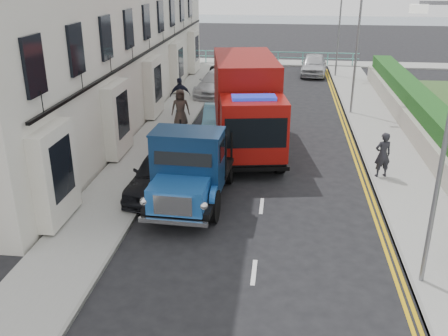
{
  "coord_description": "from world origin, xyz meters",
  "views": [
    {
      "loc": [
        0.57,
        -13.32,
        7.61
      ],
      "look_at": [
        -1.28,
        1.86,
        1.4
      ],
      "focal_mm": 40.0,
      "sensor_mm": 36.0,
      "label": 1
    }
  ],
  "objects_px": {
    "lamp_far": "(338,21)",
    "parked_car_front": "(163,172)",
    "red_lorry": "(246,102)",
    "lamp_near": "(441,137)",
    "lamp_mid": "(355,40)",
    "bedford_lorry": "(190,172)",
    "pedestrian_east_near": "(383,155)"
  },
  "relations": [
    {
      "from": "lamp_mid",
      "to": "parked_car_front",
      "type": "height_order",
      "value": "lamp_mid"
    },
    {
      "from": "red_lorry",
      "to": "lamp_far",
      "type": "bearing_deg",
      "value": 62.45
    },
    {
      "from": "red_lorry",
      "to": "pedestrian_east_near",
      "type": "height_order",
      "value": "red_lorry"
    },
    {
      "from": "lamp_far",
      "to": "parked_car_front",
      "type": "xyz_separation_m",
      "value": [
        -7.78,
        -21.23,
        -3.24
      ]
    },
    {
      "from": "lamp_near",
      "to": "parked_car_front",
      "type": "xyz_separation_m",
      "value": [
        -7.78,
        4.77,
        -3.24
      ]
    },
    {
      "from": "red_lorry",
      "to": "pedestrian_east_near",
      "type": "xyz_separation_m",
      "value": [
        5.43,
        -2.98,
        -1.09
      ]
    },
    {
      "from": "bedford_lorry",
      "to": "red_lorry",
      "type": "height_order",
      "value": "red_lorry"
    },
    {
      "from": "lamp_near",
      "to": "pedestrian_east_near",
      "type": "height_order",
      "value": "lamp_near"
    },
    {
      "from": "lamp_mid",
      "to": "bedford_lorry",
      "type": "bearing_deg",
      "value": -118.23
    },
    {
      "from": "bedford_lorry",
      "to": "lamp_far",
      "type": "bearing_deg",
      "value": 76.01
    },
    {
      "from": "bedford_lorry",
      "to": "pedestrian_east_near",
      "type": "bearing_deg",
      "value": 27.4
    },
    {
      "from": "lamp_far",
      "to": "bedford_lorry",
      "type": "relative_size",
      "value": 1.2
    },
    {
      "from": "lamp_near",
      "to": "pedestrian_east_near",
      "type": "xyz_separation_m",
      "value": [
        0.22,
        6.89,
        -3.0
      ]
    },
    {
      "from": "bedford_lorry",
      "to": "lamp_mid",
      "type": "bearing_deg",
      "value": 64.26
    },
    {
      "from": "lamp_mid",
      "to": "parked_car_front",
      "type": "distance_m",
      "value": 14.04
    },
    {
      "from": "red_lorry",
      "to": "lamp_mid",
      "type": "bearing_deg",
      "value": 40.0
    },
    {
      "from": "lamp_far",
      "to": "lamp_near",
      "type": "bearing_deg",
      "value": -90.0
    },
    {
      "from": "lamp_near",
      "to": "lamp_mid",
      "type": "relative_size",
      "value": 1.0
    },
    {
      "from": "lamp_far",
      "to": "red_lorry",
      "type": "height_order",
      "value": "lamp_far"
    },
    {
      "from": "red_lorry",
      "to": "pedestrian_east_near",
      "type": "relative_size",
      "value": 4.45
    },
    {
      "from": "bedford_lorry",
      "to": "red_lorry",
      "type": "bearing_deg",
      "value": 79.8
    },
    {
      "from": "red_lorry",
      "to": "parked_car_front",
      "type": "height_order",
      "value": "red_lorry"
    },
    {
      "from": "bedford_lorry",
      "to": "parked_car_front",
      "type": "distance_m",
      "value": 1.65
    },
    {
      "from": "pedestrian_east_near",
      "to": "parked_car_front",
      "type": "bearing_deg",
      "value": -1.88
    },
    {
      "from": "lamp_near",
      "to": "parked_car_front",
      "type": "relative_size",
      "value": 1.57
    },
    {
      "from": "lamp_far",
      "to": "red_lorry",
      "type": "relative_size",
      "value": 0.9
    },
    {
      "from": "lamp_far",
      "to": "pedestrian_east_near",
      "type": "relative_size",
      "value": 3.99
    },
    {
      "from": "lamp_near",
      "to": "red_lorry",
      "type": "relative_size",
      "value": 0.9
    },
    {
      "from": "red_lorry",
      "to": "bedford_lorry",
      "type": "bearing_deg",
      "value": -112.35
    },
    {
      "from": "lamp_mid",
      "to": "bedford_lorry",
      "type": "height_order",
      "value": "lamp_mid"
    },
    {
      "from": "red_lorry",
      "to": "parked_car_front",
      "type": "relative_size",
      "value": 1.75
    },
    {
      "from": "lamp_near",
      "to": "parked_car_front",
      "type": "height_order",
      "value": "lamp_near"
    }
  ]
}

